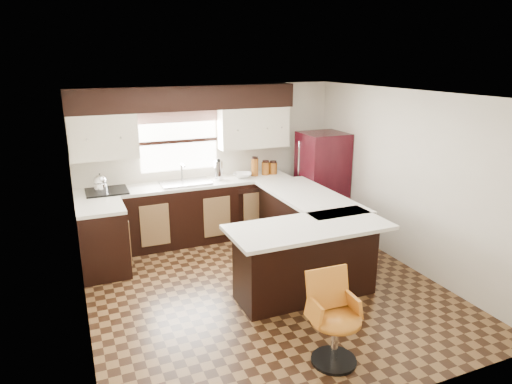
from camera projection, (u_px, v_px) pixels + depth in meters
name	position (u px, v px, depth m)	size (l,w,h in m)	color
floor	(265.00, 288.00, 5.75)	(4.40, 4.40, 0.00)	#49301A
ceiling	(266.00, 94.00, 5.07)	(4.40, 4.40, 0.00)	silver
wall_back	(210.00, 160.00, 7.36)	(4.40, 4.40, 0.00)	beige
wall_front	(383.00, 276.00, 3.47)	(4.40, 4.40, 0.00)	beige
wall_left	(77.00, 221.00, 4.63)	(4.40, 4.40, 0.00)	beige
wall_right	(406.00, 180.00, 6.20)	(4.40, 4.40, 0.00)	beige
base_cab_back	(190.00, 214.00, 7.13)	(3.30, 0.60, 0.90)	black
base_cab_left	(103.00, 241.00, 6.06)	(0.60, 0.70, 0.90)	black
counter_back	(188.00, 184.00, 7.00)	(3.30, 0.60, 0.04)	silver
counter_left	(100.00, 208.00, 5.92)	(0.60, 0.70, 0.04)	silver
soffit	(186.00, 98.00, 6.76)	(3.40, 0.35, 0.36)	black
upper_cab_left	(103.00, 137.00, 6.45)	(0.94, 0.35, 0.64)	beige
upper_cab_right	(253.00, 127.00, 7.31)	(1.14, 0.35, 0.64)	beige
window_pane	(179.00, 141.00, 7.05)	(1.20, 0.02, 0.90)	white
valance	(178.00, 116.00, 6.91)	(1.30, 0.06, 0.18)	#D19B93
sink	(185.00, 183.00, 6.95)	(0.75, 0.45, 0.03)	#B2B2B7
dishwasher	(255.00, 212.00, 7.26)	(0.58, 0.03, 0.78)	black
cooktop	(107.00, 191.00, 6.52)	(0.58, 0.50, 0.03)	black
peninsula_long	(305.00, 228.00, 6.51)	(0.60, 1.95, 0.90)	black
peninsula_return	(306.00, 261.00, 5.46)	(1.65, 0.60, 0.90)	black
counter_pen_long	(309.00, 196.00, 6.40)	(0.84, 1.95, 0.04)	silver
counter_pen_return	(309.00, 227.00, 5.23)	(1.89, 0.84, 0.04)	silver
refrigerator	(322.00, 182.00, 7.56)	(0.70, 0.67, 1.63)	black
bar_chair	(336.00, 321.00, 4.24)	(0.48, 0.48, 0.89)	#C06E1E
kettle	(100.00, 182.00, 6.46)	(0.19, 0.19, 0.26)	silver
percolator	(219.00, 170.00, 7.14)	(0.13, 0.13, 0.30)	silver
mixing_bowl	(242.00, 175.00, 7.32)	(0.29, 0.29, 0.07)	white
canister_large	(255.00, 167.00, 7.39)	(0.12, 0.12, 0.29)	brown
canister_med	(266.00, 168.00, 7.47)	(0.13, 0.13, 0.21)	brown
canister_small	(273.00, 168.00, 7.53)	(0.13, 0.13, 0.19)	brown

